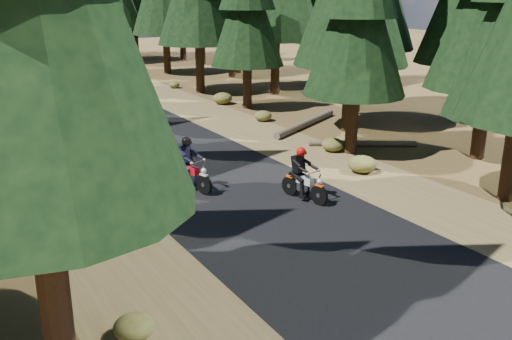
# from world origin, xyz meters

# --- Properties ---
(ground) EXTENTS (120.00, 120.00, 0.00)m
(ground) POSITION_xyz_m (0.00, 0.00, 0.00)
(ground) COLOR #49391A
(ground) RESTS_ON ground
(road) EXTENTS (6.00, 100.00, 0.01)m
(road) POSITION_xyz_m (0.00, 5.00, 0.01)
(road) COLOR black
(road) RESTS_ON ground
(shoulder_l) EXTENTS (3.20, 100.00, 0.01)m
(shoulder_l) POSITION_xyz_m (-4.60, 5.00, 0.00)
(shoulder_l) COLOR brown
(shoulder_l) RESTS_ON ground
(shoulder_r) EXTENTS (3.20, 100.00, 0.01)m
(shoulder_r) POSITION_xyz_m (4.60, 5.00, 0.00)
(shoulder_r) COLOR brown
(shoulder_r) RESTS_ON ground
(log_near) EXTENTS (5.11, 2.96, 0.32)m
(log_near) POSITION_xyz_m (7.12, 8.93, 0.16)
(log_near) COLOR #4C4233
(log_near) RESTS_ON ground
(log_far) EXTENTS (3.78, 2.51, 0.24)m
(log_far) POSITION_xyz_m (7.09, 4.97, 0.12)
(log_far) COLOR #4C4233
(log_far) RESTS_ON ground
(understory_shrubs) EXTENTS (15.28, 31.38, 0.63)m
(understory_shrubs) POSITION_xyz_m (0.93, 7.43, 0.27)
(understory_shrubs) COLOR #474C1E
(understory_shrubs) RESTS_ON ground
(rider_lead) EXTENTS (0.93, 1.88, 1.61)m
(rider_lead) POSITION_xyz_m (1.48, 1.16, 0.54)
(rider_lead) COLOR beige
(rider_lead) RESTS_ON road
(rider_follow) EXTENTS (1.06, 1.98, 1.69)m
(rider_follow) POSITION_xyz_m (-1.06, 3.73, 0.57)
(rider_follow) COLOR #AB0B16
(rider_follow) RESTS_ON road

